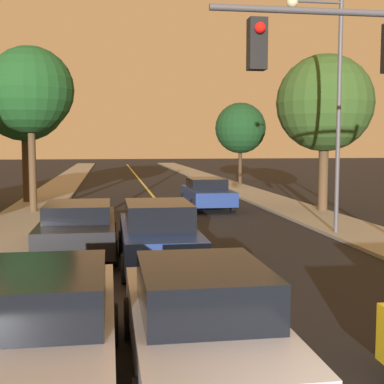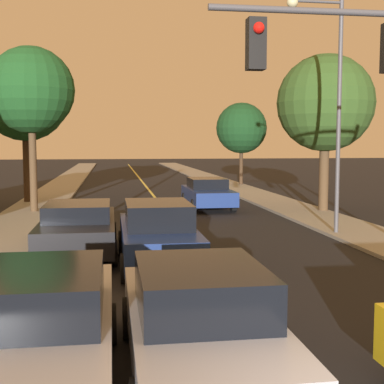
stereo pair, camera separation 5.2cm
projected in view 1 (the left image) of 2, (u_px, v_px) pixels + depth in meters
road_surface at (143, 184)px, 39.82m from camera, size 9.23×80.00×0.01m
sidewalk_left at (63, 185)px, 38.92m from camera, size 2.50×80.00×0.12m
sidewalk_right at (220, 183)px, 40.70m from camera, size 2.50×80.00×0.12m
car_near_lane_front at (201, 319)px, 7.03m from camera, size 1.94×4.77×1.52m
car_near_lane_second at (158, 234)px, 13.27m from camera, size 1.89×4.96×1.64m
car_outer_lane_front at (40, 330)px, 6.54m from camera, size 1.92×4.74×1.59m
car_outer_lane_second at (79, 227)px, 14.67m from camera, size 2.07×5.04×1.46m
car_far_oncoming at (207, 193)px, 25.26m from camera, size 2.01×4.90×1.42m
streetlamp_right at (327, 85)px, 17.29m from camera, size 1.89×0.36×7.59m
tree_left_near at (24, 98)px, 26.58m from camera, size 4.34×4.34×7.39m
tree_left_far at (30, 90)px, 22.79m from camera, size 3.70×3.70×7.07m
tree_right_near at (325, 104)px, 23.19m from camera, size 4.21×4.21×6.80m
tree_right_far at (240, 128)px, 38.06m from camera, size 3.60×3.60×5.82m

